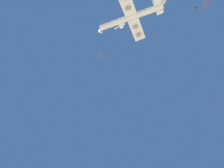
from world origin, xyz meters
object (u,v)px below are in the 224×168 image
(chase_jet_lead, at_px, (204,5))
(carrier_jet, at_px, (131,17))
(chase_jet_trailing, at_px, (100,56))
(chase_jet_left_wing, at_px, (119,26))

(chase_jet_lead, bearing_deg, carrier_jet, 9.93)
(chase_jet_lead, distance_m, chase_jet_trailing, 129.24)
(carrier_jet, relative_size, chase_jet_left_wing, 5.16)
(chase_jet_lead, distance_m, chase_jet_left_wing, 86.29)
(chase_jet_lead, height_order, chase_jet_left_wing, chase_jet_left_wing)
(carrier_jet, xyz_separation_m, chase_jet_trailing, (36.15, -59.32, 15.40))
(chase_jet_lead, xyz_separation_m, chase_jet_trailing, (103.81, -73.74, 22.11))
(chase_jet_left_wing, height_order, chase_jet_trailing, chase_jet_trailing)
(chase_jet_trailing, bearing_deg, chase_jet_lead, 156.59)
(chase_jet_left_wing, bearing_deg, chase_jet_lead, -165.33)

